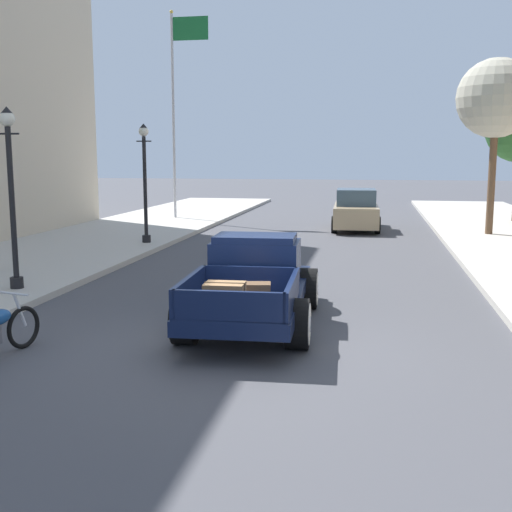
{
  "coord_description": "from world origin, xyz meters",
  "views": [
    {
      "loc": [
        2.09,
        -9.57,
        3.0
      ],
      "look_at": [
        -0.18,
        2.87,
        1.0
      ],
      "focal_mm": 44.88,
      "sensor_mm": 36.0,
      "label": 1
    }
  ],
  "objects_px": {
    "hotrod_truck_navy": "(255,280)",
    "flagpole": "(178,92)",
    "street_lamp_far": "(145,174)",
    "car_background_tan": "(356,211)",
    "street_tree_third": "(496,99)",
    "street_lamp_near": "(11,184)"
  },
  "relations": [
    {
      "from": "street_lamp_far",
      "to": "street_tree_third",
      "type": "relative_size",
      "value": 0.62
    },
    {
      "from": "car_background_tan",
      "to": "street_lamp_far",
      "type": "distance_m",
      "value": 9.25
    },
    {
      "from": "hotrod_truck_navy",
      "to": "flagpole",
      "type": "xyz_separation_m",
      "value": [
        -6.67,
        17.12,
        5.02
      ]
    },
    {
      "from": "hotrod_truck_navy",
      "to": "street_tree_third",
      "type": "xyz_separation_m",
      "value": [
        6.27,
        13.18,
        4.2
      ]
    },
    {
      "from": "street_lamp_far",
      "to": "flagpole",
      "type": "distance_m",
      "value": 9.16
    },
    {
      "from": "hotrod_truck_navy",
      "to": "street_lamp_far",
      "type": "distance_m",
      "value": 10.31
    },
    {
      "from": "street_tree_third",
      "to": "hotrod_truck_navy",
      "type": "bearing_deg",
      "value": -115.45
    },
    {
      "from": "car_background_tan",
      "to": "street_lamp_near",
      "type": "xyz_separation_m",
      "value": [
        -6.88,
        -13.71,
        1.62
      ]
    },
    {
      "from": "street_lamp_near",
      "to": "flagpole",
      "type": "bearing_deg",
      "value": 94.29
    },
    {
      "from": "street_lamp_near",
      "to": "street_tree_third",
      "type": "relative_size",
      "value": 0.62
    },
    {
      "from": "car_background_tan",
      "to": "flagpole",
      "type": "xyz_separation_m",
      "value": [
        -8.07,
        2.17,
        5.0
      ]
    },
    {
      "from": "hotrod_truck_navy",
      "to": "car_background_tan",
      "type": "bearing_deg",
      "value": 84.64
    },
    {
      "from": "street_lamp_far",
      "to": "flagpole",
      "type": "relative_size",
      "value": 0.42
    },
    {
      "from": "street_lamp_far",
      "to": "street_lamp_near",
      "type": "bearing_deg",
      "value": -91.75
    },
    {
      "from": "street_lamp_near",
      "to": "street_tree_third",
      "type": "distance_m",
      "value": 16.94
    },
    {
      "from": "street_lamp_far",
      "to": "flagpole",
      "type": "bearing_deg",
      "value": 99.6
    },
    {
      "from": "car_background_tan",
      "to": "street_lamp_far",
      "type": "height_order",
      "value": "street_lamp_far"
    },
    {
      "from": "street_lamp_far",
      "to": "hotrod_truck_navy",
      "type": "bearing_deg",
      "value": -58.99
    },
    {
      "from": "street_tree_third",
      "to": "street_lamp_near",
      "type": "bearing_deg",
      "value": -134.54
    },
    {
      "from": "hotrod_truck_navy",
      "to": "street_lamp_near",
      "type": "bearing_deg",
      "value": 167.24
    },
    {
      "from": "street_lamp_far",
      "to": "car_background_tan",
      "type": "bearing_deg",
      "value": 43.1
    },
    {
      "from": "car_background_tan",
      "to": "street_lamp_near",
      "type": "relative_size",
      "value": 1.13
    }
  ]
}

